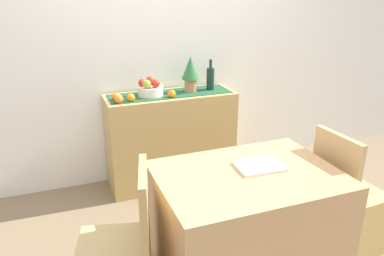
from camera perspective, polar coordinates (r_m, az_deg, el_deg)
ground_plane at (r=3.02m, az=2.15°, el=-15.97°), size 6.40×6.40×0.02m
room_wall_rear at (r=3.56m, az=-5.10°, el=13.49°), size 6.40×0.06×2.70m
sideboard_console at (r=3.56m, az=-3.15°, el=-1.69°), size 1.16×0.42×0.88m
table_runner at (r=3.42m, az=-3.30°, el=5.16°), size 1.09×0.32×0.01m
fruit_bowl at (r=3.36m, az=-6.25°, el=5.55°), size 0.22×0.22×0.08m
apple_front at (r=3.39m, az=-6.30°, el=7.07°), size 0.08×0.08×0.08m
apple_center at (r=3.35m, az=-7.49°, el=6.76°), size 0.07×0.07×0.07m
apple_rear at (r=3.30m, az=-5.47°, el=6.66°), size 0.07×0.07×0.07m
apple_right at (r=3.28m, az=-6.82°, el=6.57°), size 0.07×0.07×0.07m
wine_bottle at (r=3.52m, az=2.77°, el=7.44°), size 0.07×0.07×0.29m
potted_plant at (r=3.43m, az=-0.23°, el=8.44°), size 0.16×0.16×0.32m
orange_loose_end at (r=3.22m, az=-9.15°, el=4.51°), size 0.07×0.07×0.07m
orange_loose_mid at (r=3.27m, az=-11.32°, el=4.62°), size 0.07×0.07×0.07m
orange_loose_near_bowl at (r=3.30m, az=-3.14°, el=5.13°), size 0.07×0.07×0.07m
orange_loose_far at (r=3.19m, az=-10.96°, el=4.29°), size 0.07×0.07×0.07m
dining_table at (r=2.49m, az=8.01°, el=-14.31°), size 1.09×0.78×0.74m
open_book at (r=2.38m, az=10.04°, el=-5.66°), size 0.29×0.23×0.02m
chair_by_corner at (r=2.97m, az=22.06°, el=-11.91°), size 0.42×0.42×0.90m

